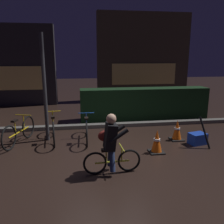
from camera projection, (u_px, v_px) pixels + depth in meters
name	position (u px, v px, depth m)	size (l,w,h in m)	color
ground_plane	(107.00, 153.00, 5.77)	(40.00, 40.00, 0.00)	black
sidewalk_curb	(99.00, 126.00, 7.87)	(12.00, 0.24, 0.12)	#56544F
hedge_row	(144.00, 104.00, 8.87)	(4.80, 0.70, 1.17)	black
storefront_left	(11.00, 66.00, 11.06)	(4.08, 0.54, 3.78)	#262328
storefront_right	(143.00, 57.00, 12.57)	(4.94, 0.54, 4.54)	#42382D
street_post	(45.00, 89.00, 6.36)	(0.10, 0.10, 2.93)	#2D2D33
parked_bike_left_mid	(19.00, 132.00, 6.36)	(0.57, 1.56, 0.75)	black
parked_bike_center_left	(53.00, 128.00, 6.57)	(0.46, 1.72, 0.79)	black
parked_bike_center_right	(87.00, 129.00, 6.60)	(0.46, 1.62, 0.75)	black
traffic_cone_near	(157.00, 142.00, 5.78)	(0.36, 0.36, 0.58)	black
traffic_cone_far	(177.00, 130.00, 6.66)	(0.36, 0.36, 0.58)	black
blue_crate	(198.00, 139.00, 6.37)	(0.44, 0.32, 0.30)	#193DB7
cyclist	(111.00, 144.00, 4.69)	(1.19, 0.50, 1.25)	black
closed_umbrella	(205.00, 133.00, 6.08)	(0.05, 0.05, 0.85)	black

